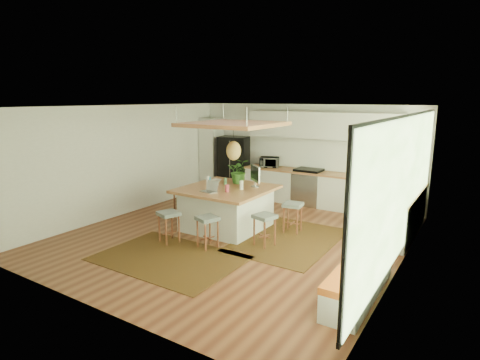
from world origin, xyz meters
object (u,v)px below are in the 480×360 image
Objects in this scene: monitor at (255,175)px; island at (227,208)px; fridge at (234,163)px; microwave at (269,161)px; stool_right_front at (265,229)px; stool_near_right at (208,230)px; stool_right_back at (293,216)px; stool_near_left at (169,226)px; island_plant at (239,174)px; laptop at (209,186)px; stool_left_side at (184,203)px.

island is at bearing -100.31° from monitor.
fridge is 3.31× the size of microwave.
stool_right_front is at bearing -60.37° from fridge.
stool_near_right is at bearing -142.14° from stool_right_front.
stool_near_left is at bearing -133.97° from stool_right_back.
island is 3.53× the size of microwave.
stool_right_back is at bearing -0.17° from island_plant.
stool_near_right is 1.21× the size of microwave.
microwave is at bearing 101.50° from stool_near_right.
stool_near_right is at bearing -120.28° from stool_right_back.
stool_right_front is 1.50m from laptop.
stool_right_front reaches higher than stool_near_right.
stool_near_left reaches higher than stool_right_front.
stool_near_left is 1.01× the size of stool_near_right.
stool_right_back is (1.83, 1.90, 0.00)m from stool_near_left.
stool_near_left is 1.22× the size of microwave.
stool_left_side is (-2.59, 0.61, 0.00)m from stool_right_front.
microwave is 2.33m from island_plant.
stool_right_back is 1.59m from island_plant.
microwave is at bearing 100.98° from island_plant.
island is 2.93× the size of stool_near_right.
fridge reaches higher than laptop.
island_plant is (0.44, -2.29, 0.05)m from microwave.
stool_left_side is (-2.71, -0.42, 0.00)m from stool_right_back.
stool_near_right is at bearing -55.62° from monitor.
monitor is (1.83, 0.30, 0.83)m from stool_left_side.
stool_near_left is at bearing -105.33° from laptop.
fridge is 1.23m from microwave.
stool_right_back is (3.04, -2.33, -0.57)m from fridge.
stool_right_front is at bearing -96.74° from stool_right_back.
island is at bearing -88.35° from island_plant.
island_plant is (-1.37, 0.00, 0.80)m from stool_right_back.
monitor is (-0.75, 0.91, 0.83)m from stool_right_front.
island_plant reaches higher than stool_right_back.
island_plant is (-0.37, 1.72, 0.80)m from stool_near_right.
stool_right_back is 0.92× the size of stool_left_side.
microwave is at bearing -13.04° from fridge.
microwave reaches higher than stool_left_side.
island_plant is at bearing 91.65° from island.
island is 1.23m from stool_near_right.
stool_right_front is (1.71, 0.87, 0.00)m from stool_near_left.
stool_right_back is 1.25× the size of microwave.
stool_left_side is (-0.88, 1.48, 0.00)m from stool_near_left.
island reaches higher than stool_right_front.
stool_right_front is 0.90× the size of stool_left_side.
stool_near_left is at bearing -153.10° from stool_right_front.
stool_left_side is 1.36× the size of monitor.
island is 2.94m from microwave.
island is (1.68, -2.87, -0.46)m from fridge.
stool_left_side is at bearing 166.75° from stool_right_front.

